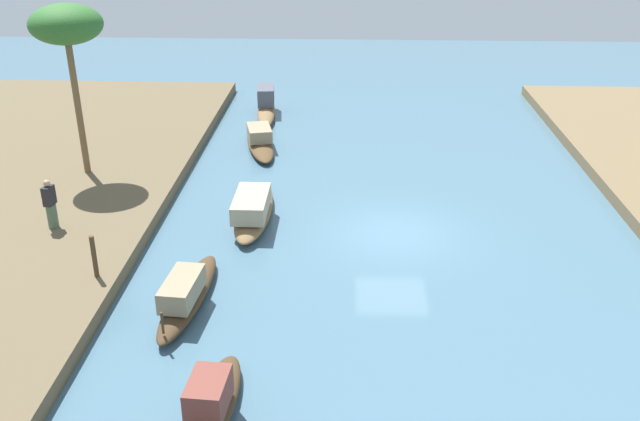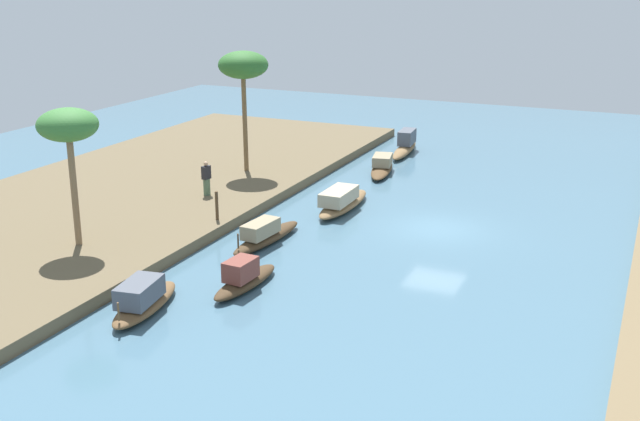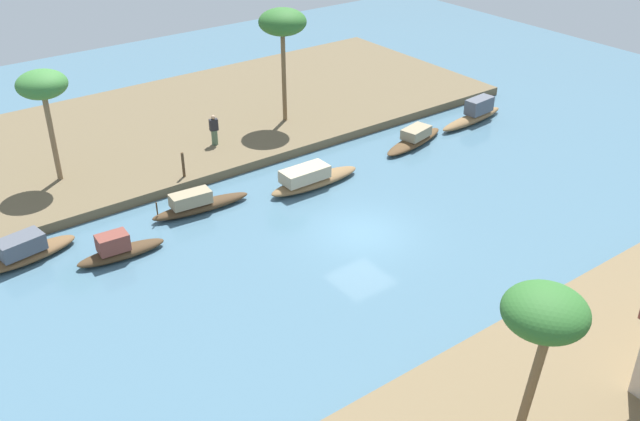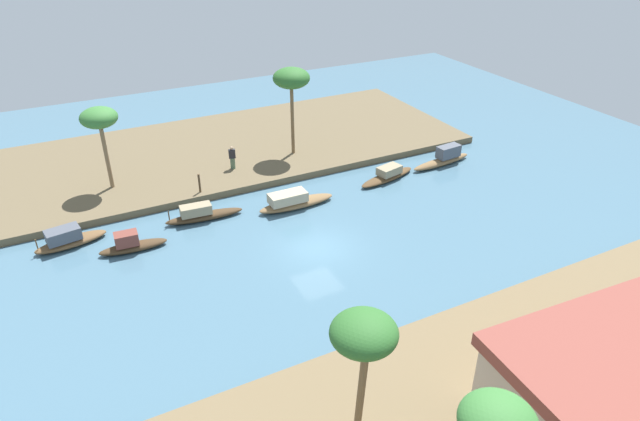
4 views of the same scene
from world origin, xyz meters
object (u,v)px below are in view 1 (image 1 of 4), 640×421
object	(u,v)px
sampan_open_hull	(266,106)
sampan_foreground	(260,141)
sampan_downstream_large	(253,209)
person_on_near_bank	(51,206)
sampan_with_red_awning	(187,294)
mooring_post	(94,256)
sampan_near_left_bank	(212,403)
palm_tree_left_near	(66,27)

from	to	relation	value
sampan_open_hull	sampan_foreground	bearing A→B (deg)	-2.26
sampan_downstream_large	person_on_near_bank	xyz separation A→B (m)	(1.82, -6.38, 0.82)
sampan_foreground	person_on_near_bank	distance (m)	11.04
sampan_with_red_awning	mooring_post	bearing A→B (deg)	-100.01
sampan_near_left_bank	palm_tree_left_near	xyz separation A→B (m)	(-13.40, -7.41, 5.71)
sampan_near_left_bank	sampan_downstream_large	size ratio (longest dim) A/B	0.74
sampan_near_left_bank	person_on_near_bank	xyz separation A→B (m)	(-8.40, -6.80, 0.85)
sampan_open_hull	person_on_near_bank	xyz separation A→B (m)	(14.53, -5.41, 0.77)
sampan_downstream_large	palm_tree_left_near	size ratio (longest dim) A/B	0.79
sampan_open_hull	sampan_with_red_awning	world-z (taller)	sampan_open_hull
sampan_foreground	sampan_with_red_awning	distance (m)	13.30
sampan_near_left_bank	mooring_post	world-z (taller)	mooring_post
sampan_downstream_large	sampan_foreground	bearing A→B (deg)	-174.99
sampan_near_left_bank	sampan_foreground	world-z (taller)	sampan_near_left_bank
sampan_downstream_large	sampan_with_red_awning	bearing A→B (deg)	-11.35
sampan_near_left_bank	sampan_downstream_large	bearing A→B (deg)	-173.83
sampan_open_hull	mooring_post	xyz separation A→B (m)	(17.66, -2.92, 0.63)
sampan_foreground	mooring_post	world-z (taller)	mooring_post
sampan_near_left_bank	person_on_near_bank	size ratio (longest dim) A/B	2.25
sampan_foreground	sampan_with_red_awning	bearing A→B (deg)	-14.86
sampan_near_left_bank	sampan_open_hull	distance (m)	22.97
person_on_near_bank	sampan_near_left_bank	bearing A→B (deg)	48.69
sampan_open_hull	palm_tree_left_near	world-z (taller)	palm_tree_left_near
sampan_downstream_large	sampan_foreground	world-z (taller)	sampan_downstream_large
sampan_near_left_bank	palm_tree_left_near	world-z (taller)	palm_tree_left_near
sampan_open_hull	sampan_downstream_large	world-z (taller)	sampan_open_hull
sampan_near_left_bank	mooring_post	size ratio (longest dim) A/B	2.95
sampan_foreground	sampan_with_red_awning	size ratio (longest dim) A/B	1.02
mooring_post	sampan_downstream_large	bearing A→B (deg)	141.86
person_on_near_bank	mooring_post	bearing A→B (deg)	48.13
sampan_with_red_awning	sampan_downstream_large	bearing A→B (deg)	173.74
sampan_near_left_bank	palm_tree_left_near	size ratio (longest dim) A/B	0.59
sampan_open_hull	sampan_near_left_bank	bearing A→B (deg)	-2.04
mooring_post	palm_tree_left_near	world-z (taller)	palm_tree_left_near
sampan_open_hull	sampan_with_red_awning	distance (m)	18.40
sampan_near_left_bank	sampan_open_hull	xyz separation A→B (m)	(-22.93, -1.39, 0.08)
sampan_downstream_large	sampan_near_left_bank	bearing A→B (deg)	2.16
person_on_near_bank	palm_tree_left_near	world-z (taller)	palm_tree_left_near
sampan_foreground	sampan_with_red_awning	xyz separation A→B (m)	(13.29, -0.44, 0.05)
palm_tree_left_near	sampan_downstream_large	bearing A→B (deg)	65.60
sampan_open_hull	mooring_post	bearing A→B (deg)	-14.90
sampan_with_red_awning	person_on_near_bank	bearing A→B (deg)	-121.47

